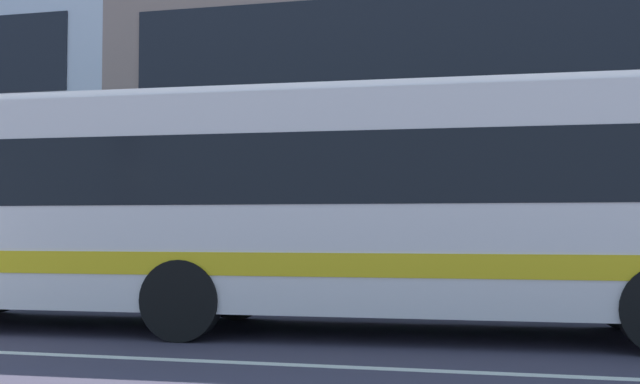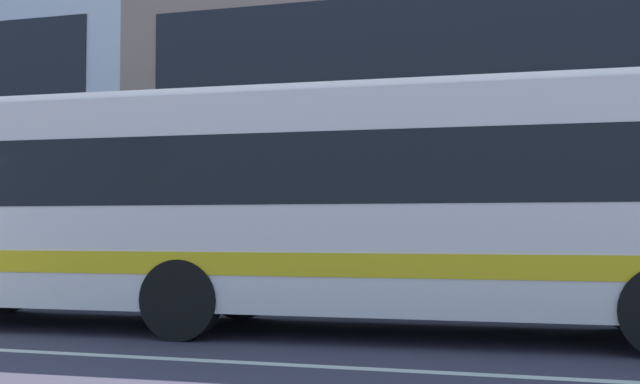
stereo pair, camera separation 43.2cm
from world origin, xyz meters
TOP-DOWN VIEW (x-y plane):
  - hedge_row_far at (3.24, 6.11)m, footprint 22.05×1.10m
  - apartment_block_right at (11.92, 14.57)m, footprint 24.96×10.54m
  - transit_bus at (5.77, 2.39)m, footprint 11.75×2.90m

SIDE VIEW (x-z plane):
  - hedge_row_far at x=3.24m, z-range 0.00..1.18m
  - transit_bus at x=5.77m, z-range 0.16..3.32m
  - apartment_block_right at x=11.92m, z-range 0.00..9.73m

